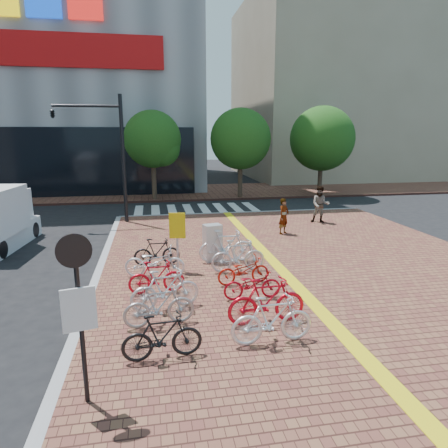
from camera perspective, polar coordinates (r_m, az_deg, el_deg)
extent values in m
plane|color=black|center=(11.24, 1.63, -11.35)|extent=(120.00, 120.00, 0.00)
cube|color=yellow|center=(7.89, 25.88, -23.00)|extent=(0.40, 34.00, 0.01)
cube|color=gray|center=(23.07, 2.82, 1.54)|extent=(14.00, 0.25, 0.15)
cube|color=brown|center=(31.43, -6.26, 4.53)|extent=(70.00, 8.00, 0.15)
cube|color=gray|center=(46.80, 16.08, 17.81)|extent=(20.00, 18.00, 18.00)
cube|color=silver|center=(24.48, -12.10, 1.77)|extent=(0.50, 4.00, 0.01)
cube|color=silver|center=(24.47, -9.75, 1.86)|extent=(0.50, 4.00, 0.01)
cube|color=silver|center=(24.49, -7.42, 1.95)|extent=(0.50, 4.00, 0.01)
cube|color=silver|center=(24.56, -5.08, 2.04)|extent=(0.50, 4.00, 0.01)
cube|color=silver|center=(24.66, -2.77, 2.12)|extent=(0.50, 4.00, 0.01)
cube|color=silver|center=(24.81, -0.48, 2.20)|extent=(0.50, 4.00, 0.01)
cube|color=silver|center=(25.00, 1.78, 2.28)|extent=(0.50, 4.00, 0.01)
cube|color=silver|center=(25.22, 4.01, 2.35)|extent=(0.50, 4.00, 0.01)
cylinder|color=#38281E|center=(27.71, -9.96, 6.16)|extent=(0.32, 0.32, 2.60)
sphere|color=#194714|center=(27.53, -10.19, 11.85)|extent=(3.80, 3.80, 3.80)
sphere|color=#194714|center=(27.25, -8.85, 10.63)|extent=(2.40, 2.40, 2.40)
cylinder|color=#38281E|center=(28.38, 2.32, 6.50)|extent=(0.32, 0.32, 2.60)
sphere|color=#194714|center=(28.20, 2.37, 12.06)|extent=(4.20, 4.20, 4.20)
sphere|color=#194714|center=(28.06, 3.71, 10.81)|extent=(2.40, 2.40, 2.40)
cylinder|color=#38281E|center=(30.25, 13.56, 6.55)|extent=(0.32, 0.32, 2.60)
sphere|color=#194714|center=(30.08, 13.84, 11.76)|extent=(4.60, 4.60, 4.60)
sphere|color=#194714|center=(30.07, 15.07, 10.54)|extent=(2.40, 2.40, 2.40)
imported|color=black|center=(8.39, -8.83, -15.60)|extent=(1.65, 0.58, 0.97)
imported|color=#A1A1A6|center=(9.68, -9.26, -11.45)|extent=(1.73, 0.69, 1.01)
imported|color=silver|center=(10.48, -8.42, -9.24)|extent=(1.87, 0.86, 1.08)
imported|color=red|center=(11.56, -9.62, -7.47)|extent=(1.62, 0.55, 0.96)
imported|color=white|center=(12.83, -9.86, -5.34)|extent=(1.95, 0.91, 0.99)
imported|color=black|center=(13.95, -9.57, -3.92)|extent=(1.58, 0.49, 0.94)
imported|color=white|center=(8.87, 6.87, -13.41)|extent=(1.85, 0.59, 1.10)
imported|color=red|center=(9.69, 6.11, -10.86)|extent=(1.94, 0.64, 1.15)
imported|color=#A80C1B|center=(11.07, 4.05, -8.57)|extent=(1.61, 0.57, 0.84)
imported|color=#AB170C|center=(12.10, 2.80, -6.63)|extent=(1.67, 0.74, 0.85)
imported|color=silver|center=(13.09, 2.03, -4.54)|extent=(1.84, 0.61, 1.09)
imported|color=white|center=(14.03, 0.33, -3.18)|extent=(1.95, 0.60, 1.16)
imported|color=gray|center=(18.11, 8.53, 1.10)|extent=(0.70, 0.66, 1.61)
imported|color=#4A4F5E|center=(20.74, 13.60, 2.72)|extent=(1.10, 0.99, 1.86)
cube|color=silver|center=(14.16, -1.66, -2.69)|extent=(0.69, 0.56, 1.32)
cylinder|color=#B7B7BC|center=(13.21, -6.68, -2.63)|extent=(0.08, 0.08, 1.90)
cube|color=yellow|center=(13.02, -6.73, -0.24)|extent=(0.53, 0.14, 0.84)
cylinder|color=black|center=(7.07, -19.77, -13.04)|extent=(0.09, 0.09, 2.94)
cylinder|color=black|center=(6.59, -20.66, -3.61)|extent=(0.54, 0.16, 0.55)
cube|color=silver|center=(6.91, -20.01, -11.42)|extent=(0.53, 0.16, 0.73)
cylinder|color=black|center=(20.74, -14.18, 8.87)|extent=(0.19, 0.19, 6.29)
cylinder|color=black|center=(20.90, -19.05, 15.66)|extent=(3.15, 0.13, 0.13)
imported|color=black|center=(21.17, -23.33, 14.42)|extent=(0.28, 1.30, 0.52)
cube|color=silver|center=(19.77, -28.41, 2.33)|extent=(2.05, 2.05, 1.28)
cylinder|color=black|center=(19.92, -25.53, -0.76)|extent=(0.29, 0.71, 0.69)
cylinder|color=black|center=(17.14, -29.27, -3.23)|extent=(0.29, 0.71, 0.69)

